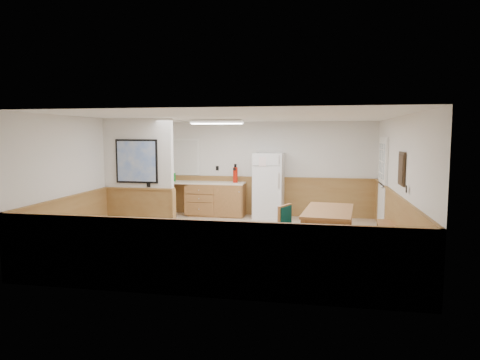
% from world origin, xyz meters
% --- Properties ---
extents(ground, '(6.00, 6.00, 0.00)m').
position_xyz_m(ground, '(0.00, 0.00, 0.00)').
color(ground, tan).
rests_on(ground, ground).
extents(ceiling, '(6.00, 6.00, 0.02)m').
position_xyz_m(ceiling, '(0.00, 0.00, 2.50)').
color(ceiling, white).
rests_on(ceiling, back_wall).
extents(back_wall, '(6.00, 0.02, 2.50)m').
position_xyz_m(back_wall, '(0.00, 3.00, 1.25)').
color(back_wall, silver).
rests_on(back_wall, ground).
extents(right_wall, '(0.02, 6.00, 2.50)m').
position_xyz_m(right_wall, '(3.00, 0.00, 1.25)').
color(right_wall, silver).
rests_on(right_wall, ground).
extents(left_wall, '(0.02, 6.00, 2.50)m').
position_xyz_m(left_wall, '(-3.00, 0.00, 1.25)').
color(left_wall, silver).
rests_on(left_wall, ground).
extents(wainscot_back, '(6.00, 0.04, 1.00)m').
position_xyz_m(wainscot_back, '(0.00, 2.98, 0.50)').
color(wainscot_back, olive).
rests_on(wainscot_back, ground).
extents(wainscot_right, '(0.04, 6.00, 1.00)m').
position_xyz_m(wainscot_right, '(2.98, 0.00, 0.50)').
color(wainscot_right, olive).
rests_on(wainscot_right, ground).
extents(wainscot_left, '(0.04, 6.00, 1.00)m').
position_xyz_m(wainscot_left, '(-2.98, 0.00, 0.50)').
color(wainscot_left, olive).
rests_on(wainscot_left, ground).
extents(partition_wall, '(1.50, 0.20, 2.50)m').
position_xyz_m(partition_wall, '(-2.25, 0.19, 1.23)').
color(partition_wall, silver).
rests_on(partition_wall, ground).
extents(kitchen_counter, '(2.20, 0.61, 1.00)m').
position_xyz_m(kitchen_counter, '(-1.21, 2.68, 0.46)').
color(kitchen_counter, '#9D6237').
rests_on(kitchen_counter, ground).
extents(exterior_door, '(0.07, 1.02, 2.15)m').
position_xyz_m(exterior_door, '(2.96, 1.90, 1.05)').
color(exterior_door, white).
rests_on(exterior_door, ground).
extents(kitchen_window, '(0.80, 0.04, 1.00)m').
position_xyz_m(kitchen_window, '(-2.10, 2.98, 1.55)').
color(kitchen_window, white).
rests_on(kitchen_window, back_wall).
extents(wall_painting, '(0.04, 0.50, 0.60)m').
position_xyz_m(wall_painting, '(2.97, -0.30, 1.55)').
color(wall_painting, '#322314').
rests_on(wall_painting, right_wall).
extents(fluorescent_fixture, '(1.20, 0.30, 0.09)m').
position_xyz_m(fluorescent_fixture, '(-0.80, 1.30, 2.45)').
color(fluorescent_fixture, white).
rests_on(fluorescent_fixture, ceiling).
extents(refrigerator, '(0.77, 0.73, 1.69)m').
position_xyz_m(refrigerator, '(0.25, 2.63, 0.85)').
color(refrigerator, white).
rests_on(refrigerator, ground).
extents(dining_table, '(1.04, 1.81, 0.75)m').
position_xyz_m(dining_table, '(1.71, -0.20, 0.66)').
color(dining_table, '#AD6B3F').
rests_on(dining_table, ground).
extents(dining_bench, '(0.48, 1.62, 0.45)m').
position_xyz_m(dining_bench, '(2.80, -0.18, 0.34)').
color(dining_bench, '#AD6B3F').
rests_on(dining_bench, ground).
extents(dining_chair, '(0.79, 0.67, 0.85)m').
position_xyz_m(dining_chair, '(1.01, -0.45, 0.49)').
color(dining_chair, '#AD6B3F').
rests_on(dining_chair, ground).
extents(fire_extinguisher, '(0.14, 0.14, 0.49)m').
position_xyz_m(fire_extinguisher, '(-0.64, 2.68, 1.12)').
color(fire_extinguisher, '#AC1709').
rests_on(fire_extinguisher, kitchen_counter).
extents(soap_bottle, '(0.07, 0.07, 0.23)m').
position_xyz_m(soap_bottle, '(-2.33, 2.68, 1.01)').
color(soap_bottle, '#188427').
rests_on(soap_bottle, kitchen_counter).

